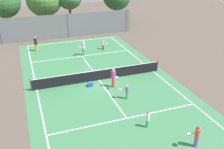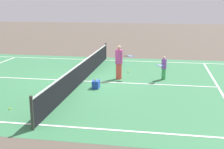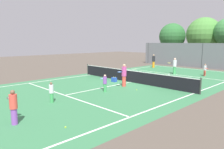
{
  "view_description": "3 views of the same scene",
  "coord_description": "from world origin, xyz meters",
  "px_view_note": "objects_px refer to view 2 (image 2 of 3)",
  "views": [
    {
      "loc": [
        -6.08,
        -20.15,
        10.42
      ],
      "look_at": [
        0.94,
        -0.81,
        0.76
      ],
      "focal_mm": 41.54,
      "sensor_mm": 36.0,
      "label": 1
    },
    {
      "loc": [
        -14.03,
        -3.87,
        3.87
      ],
      "look_at": [
        -1.35,
        -1.68,
        0.73
      ],
      "focal_mm": 48.75,
      "sensor_mm": 36.0,
      "label": 2
    },
    {
      "loc": [
        11.48,
        -13.32,
        3.37
      ],
      "look_at": [
        -0.54,
        -1.68,
        0.77
      ],
      "focal_mm": 33.9,
      "sensor_mm": 36.0,
      "label": 3
    }
  ],
  "objects_px": {
    "ball_crate": "(96,84)",
    "tennis_ball_7": "(128,72)",
    "tennis_ball_0": "(10,109)",
    "player_4": "(119,62)",
    "player_1": "(164,67)"
  },
  "relations": [
    {
      "from": "player_1",
      "to": "tennis_ball_7",
      "type": "bearing_deg",
      "value": 57.86
    },
    {
      "from": "player_4",
      "to": "ball_crate",
      "type": "xyz_separation_m",
      "value": [
        -1.85,
        0.78,
        -0.7
      ]
    },
    {
      "from": "ball_crate",
      "to": "tennis_ball_7",
      "type": "relative_size",
      "value": 6.45
    },
    {
      "from": "player_4",
      "to": "tennis_ball_0",
      "type": "xyz_separation_m",
      "value": [
        -5.12,
        3.27,
        -0.85
      ]
    },
    {
      "from": "player_4",
      "to": "tennis_ball_7",
      "type": "relative_size",
      "value": 25.86
    },
    {
      "from": "player_1",
      "to": "player_4",
      "type": "xyz_separation_m",
      "value": [
        -0.28,
        2.21,
        0.26
      ]
    },
    {
      "from": "player_4",
      "to": "tennis_ball_0",
      "type": "distance_m",
      "value": 6.13
    },
    {
      "from": "ball_crate",
      "to": "tennis_ball_0",
      "type": "distance_m",
      "value": 4.11
    },
    {
      "from": "tennis_ball_7",
      "to": "player_1",
      "type": "bearing_deg",
      "value": -122.14
    },
    {
      "from": "player_4",
      "to": "tennis_ball_7",
      "type": "distance_m",
      "value": 1.73
    },
    {
      "from": "ball_crate",
      "to": "tennis_ball_0",
      "type": "relative_size",
      "value": 6.45
    },
    {
      "from": "player_4",
      "to": "ball_crate",
      "type": "height_order",
      "value": "player_4"
    },
    {
      "from": "tennis_ball_0",
      "to": "tennis_ball_7",
      "type": "bearing_deg",
      "value": -28.42
    },
    {
      "from": "ball_crate",
      "to": "player_1",
      "type": "bearing_deg",
      "value": -54.64
    },
    {
      "from": "tennis_ball_0",
      "to": "tennis_ball_7",
      "type": "xyz_separation_m",
      "value": [
        6.6,
        -3.57,
        0.0
      ]
    }
  ]
}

